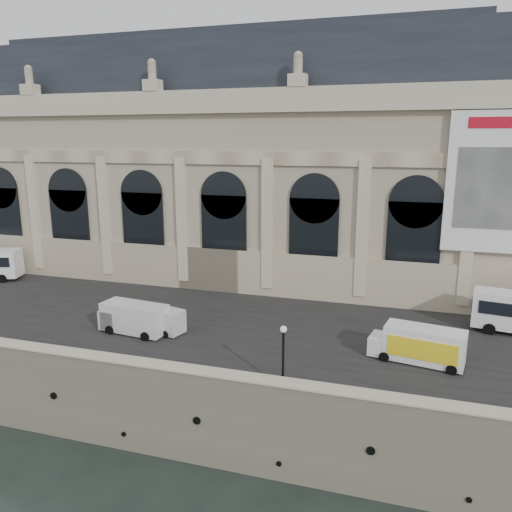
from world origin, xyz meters
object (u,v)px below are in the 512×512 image
at_px(van_c, 156,319).
at_px(lamp_right, 283,358).
at_px(box_truck, 419,345).
at_px(van_b, 131,318).

distance_m(van_c, lamp_right, 15.35).
height_order(van_c, box_truck, box_truck).
relative_size(van_c, lamp_right, 1.15).
bearing_deg(van_c, lamp_right, -27.93).
xyz_separation_m(van_c, lamp_right, (13.52, -7.17, 1.17)).
bearing_deg(van_c, van_b, -151.46).
height_order(box_truck, lamp_right, lamp_right).
xyz_separation_m(van_b, lamp_right, (15.46, -6.12, 0.90)).
height_order(van_b, box_truck, box_truck).
bearing_deg(van_b, box_truck, 2.47).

